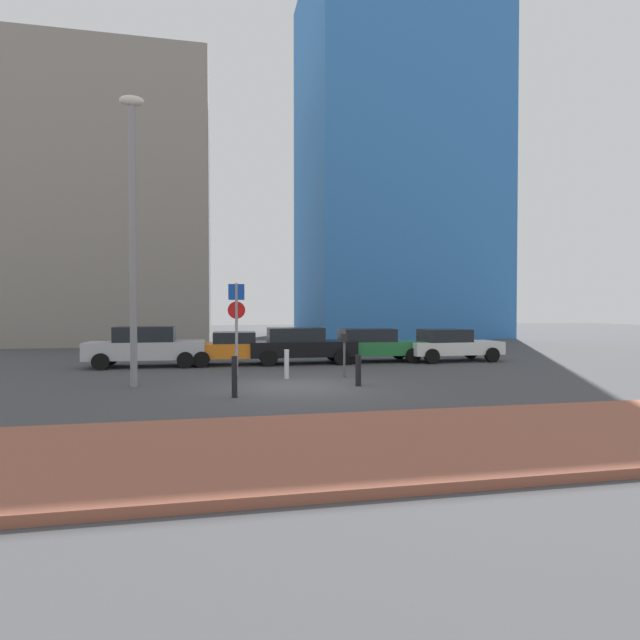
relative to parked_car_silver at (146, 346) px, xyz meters
The scene contains 15 objects.
ground_plane 8.14m from the parked_car_silver, 51.51° to the right, with size 120.00×120.00×0.00m, color #424244.
sidewalk_brick 14.06m from the parked_car_silver, 68.97° to the right, with size 40.00×4.39×0.14m, color #93513D.
parked_car_silver is the anchor object (origin of this frame).
parked_car_orange 3.53m from the parked_car_silver, ahead, with size 4.00×2.01×1.36m.
parked_car_black 6.23m from the parked_car_silver, ahead, with size 4.47×1.99×1.52m.
parked_car_green 9.44m from the parked_car_silver, ahead, with size 4.21×2.15×1.45m.
parked_car_white 12.89m from the parked_car_silver, ahead, with size 4.24×2.10×1.42m.
parking_sign_post 5.02m from the parked_car_silver, 45.37° to the right, with size 0.60×0.10×3.20m.
parking_meter 8.41m from the parked_car_silver, 34.28° to the right, with size 0.18×0.14×1.47m.
street_lamp 6.82m from the parked_car_silver, 86.29° to the right, with size 0.70×0.36×8.53m.
traffic_bollard_near 6.80m from the parked_car_silver, 42.36° to the right, with size 0.16×0.16×0.97m, color #B7B7BC.
traffic_bollard_mid 8.49m from the parked_car_silver, 67.85° to the right, with size 0.15×0.15×1.08m, color black.
traffic_bollard_far 9.56m from the parked_car_silver, 43.83° to the right, with size 0.18×0.18×0.93m, color black.
building_colorful_midrise 31.71m from the parked_car_silver, 49.93° to the left, with size 15.27×14.64×31.44m, color #3372BF.
building_under_construction 20.55m from the parked_car_silver, 103.25° to the left, with size 13.13×14.30×18.73m, color gray.
Camera 1 is at (-2.30, -14.70, 2.29)m, focal length 28.22 mm.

